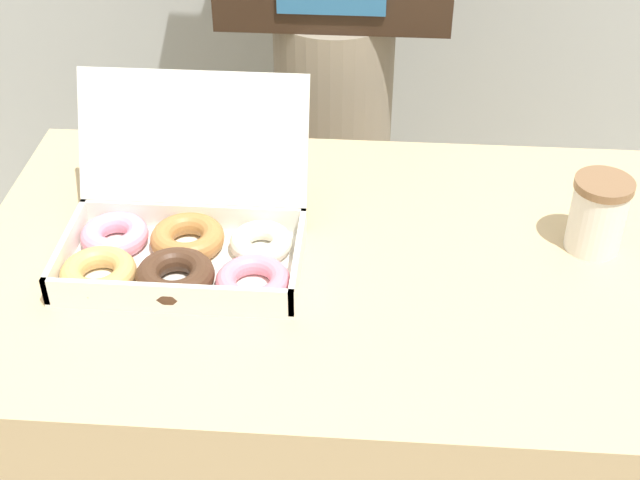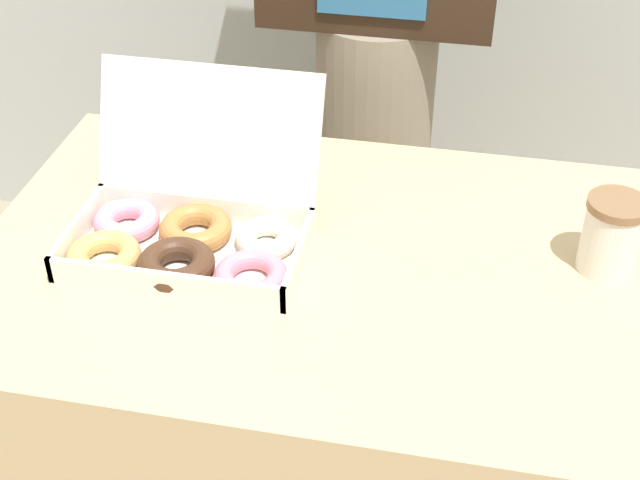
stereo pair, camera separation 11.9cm
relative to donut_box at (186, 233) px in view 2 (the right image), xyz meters
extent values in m
cube|color=tan|center=(0.25, 0.03, -0.39)|extent=(1.12, 0.67, 0.70)
cube|color=white|center=(0.00, -0.02, -0.03)|extent=(0.33, 0.19, 0.01)
cube|color=white|center=(-0.16, -0.02, -0.01)|extent=(0.01, 0.19, 0.04)
cube|color=white|center=(0.17, -0.02, -0.01)|extent=(0.01, 0.19, 0.04)
cube|color=white|center=(0.00, -0.11, -0.01)|extent=(0.33, 0.01, 0.04)
cube|color=white|center=(0.00, 0.08, -0.01)|extent=(0.33, 0.01, 0.04)
cube|color=white|center=(0.00, 0.12, 0.10)|extent=(0.33, 0.08, 0.18)
torus|color=tan|center=(-0.10, -0.06, -0.01)|extent=(0.14, 0.14, 0.03)
torus|color=pink|center=(-0.10, 0.03, -0.01)|extent=(0.10, 0.10, 0.03)
torus|color=#422819|center=(0.00, -0.06, -0.01)|extent=(0.15, 0.15, 0.03)
torus|color=#A87038|center=(0.00, 0.03, -0.01)|extent=(0.13, 0.13, 0.03)
torus|color=pink|center=(0.11, -0.06, -0.01)|extent=(0.14, 0.14, 0.03)
torus|color=silver|center=(0.11, 0.03, -0.01)|extent=(0.12, 0.12, 0.03)
cylinder|color=silver|center=(0.58, 0.08, 0.02)|extent=(0.08, 0.08, 0.10)
cylinder|color=brown|center=(0.58, 0.08, 0.07)|extent=(0.08, 0.08, 0.01)
cylinder|color=gray|center=(0.17, 0.67, -0.34)|extent=(0.24, 0.24, 0.80)
camera|label=1|loc=(0.27, -0.98, 0.74)|focal=50.00mm
camera|label=2|loc=(0.39, -0.96, 0.74)|focal=50.00mm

